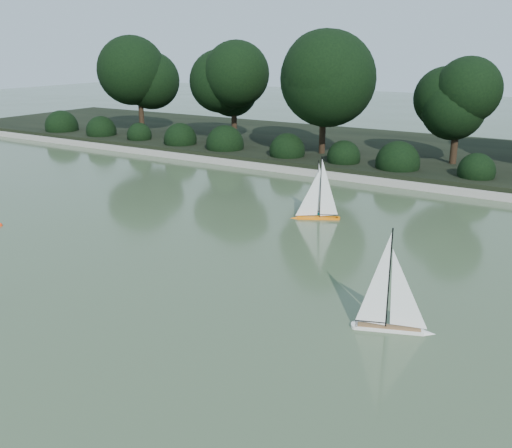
# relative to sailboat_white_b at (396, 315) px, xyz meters

# --- Properties ---
(ground) EXTENTS (80.00, 80.00, 0.00)m
(ground) POSITION_rel_sailboat_white_b_xyz_m (-2.78, -1.09, -0.24)
(ground) COLOR #334328
(ground) RESTS_ON ground
(pond_coping) EXTENTS (40.00, 0.35, 0.18)m
(pond_coping) POSITION_rel_sailboat_white_b_xyz_m (-2.78, 7.91, -0.15)
(pond_coping) COLOR gray
(pond_coping) RESTS_ON ground
(far_bank) EXTENTS (40.00, 8.00, 0.30)m
(far_bank) POSITION_rel_sailboat_white_b_xyz_m (-2.78, 11.91, -0.09)
(far_bank) COLOR black
(far_bank) RESTS_ON ground
(tree_line) EXTENTS (26.31, 3.93, 4.39)m
(tree_line) POSITION_rel_sailboat_white_b_xyz_m (-1.55, 10.35, 2.41)
(tree_line) COLOR black
(tree_line) RESTS_ON ground
(shrub_hedge) EXTENTS (29.10, 1.10, 1.10)m
(shrub_hedge) POSITION_rel_sailboat_white_b_xyz_m (-2.78, 8.81, 0.21)
(shrub_hedge) COLOR black
(shrub_hedge) RESTS_ON ground
(sailboat_white_b) EXTENTS (1.09, 0.54, 1.52)m
(sailboat_white_b) POSITION_rel_sailboat_white_b_xyz_m (0.00, 0.00, 0.00)
(sailboat_white_b) COLOR white
(sailboat_white_b) RESTS_ON ground
(sailboat_orange) EXTENTS (1.03, 0.64, 1.50)m
(sailboat_orange) POSITION_rel_sailboat_white_b_xyz_m (-3.20, 4.03, -0.00)
(sailboat_orange) COLOR orange
(sailboat_orange) RESTS_ON ground
(sailboat_teal) EXTENTS (0.97, 0.36, 1.32)m
(sailboat_teal) POSITION_rel_sailboat_white_b_xyz_m (-3.37, 4.35, -0.03)
(sailboat_teal) COLOR #108E7D
(sailboat_teal) RESTS_ON ground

